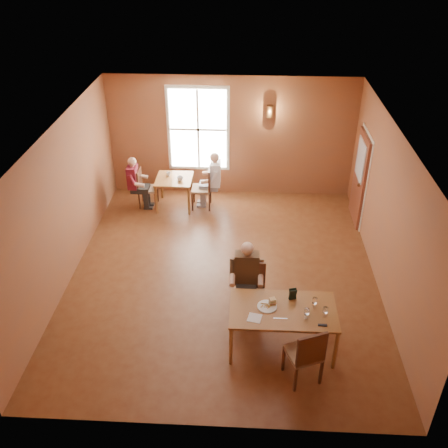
{
  "coord_description": "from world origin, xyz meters",
  "views": [
    {
      "loc": [
        0.44,
        -7.93,
        6.12
      ],
      "look_at": [
        0.0,
        0.2,
        1.05
      ],
      "focal_mm": 40.0,
      "sensor_mm": 36.0,
      "label": 1
    }
  ],
  "objects_px": {
    "main_table": "(282,328)",
    "second_table": "(175,192)",
    "chair_empty": "(304,352)",
    "diner_white": "(202,182)",
    "chair_diner_white": "(201,188)",
    "chair_diner_maroon": "(148,188)",
    "diner_main": "(252,289)",
    "chair_diner_main": "(251,295)",
    "diner_maroon": "(146,182)"
  },
  "relations": [
    {
      "from": "chair_empty",
      "to": "second_table",
      "type": "height_order",
      "value": "chair_empty"
    },
    {
      "from": "chair_diner_main",
      "to": "chair_empty",
      "type": "relative_size",
      "value": 0.99
    },
    {
      "from": "diner_white",
      "to": "diner_main",
      "type": "bearing_deg",
      "value": -163.07
    },
    {
      "from": "main_table",
      "to": "diner_main",
      "type": "distance_m",
      "value": 0.85
    },
    {
      "from": "main_table",
      "to": "diner_main",
      "type": "xyz_separation_m",
      "value": [
        -0.5,
        0.62,
        0.29
      ]
    },
    {
      "from": "chair_empty",
      "to": "chair_diner_maroon",
      "type": "bearing_deg",
      "value": 100.81
    },
    {
      "from": "diner_main",
      "to": "diner_maroon",
      "type": "xyz_separation_m",
      "value": [
        -2.56,
        3.95,
        -0.05
      ]
    },
    {
      "from": "chair_empty",
      "to": "chair_diner_maroon",
      "type": "xyz_separation_m",
      "value": [
        -3.32,
        5.22,
        -0.05
      ]
    },
    {
      "from": "main_table",
      "to": "second_table",
      "type": "distance_m",
      "value": 5.16
    },
    {
      "from": "diner_main",
      "to": "chair_diner_white",
      "type": "xyz_separation_m",
      "value": [
        -1.23,
        3.95,
        -0.17
      ]
    },
    {
      "from": "chair_diner_main",
      "to": "chair_diner_maroon",
      "type": "xyz_separation_m",
      "value": [
        -2.53,
        3.92,
        -0.05
      ]
    },
    {
      "from": "second_table",
      "to": "chair_diner_maroon",
      "type": "height_order",
      "value": "chair_diner_maroon"
    },
    {
      "from": "second_table",
      "to": "main_table",
      "type": "bearing_deg",
      "value": -62.47
    },
    {
      "from": "chair_empty",
      "to": "diner_white",
      "type": "distance_m",
      "value": 5.59
    },
    {
      "from": "chair_diner_main",
      "to": "chair_diner_maroon",
      "type": "height_order",
      "value": "chair_diner_main"
    },
    {
      "from": "chair_diner_white",
      "to": "diner_main",
      "type": "bearing_deg",
      "value": -162.67
    },
    {
      "from": "chair_diner_main",
      "to": "diner_maroon",
      "type": "bearing_deg",
      "value": -56.84
    },
    {
      "from": "second_table",
      "to": "chair_diner_maroon",
      "type": "relative_size",
      "value": 0.89
    },
    {
      "from": "chair_diner_main",
      "to": "chair_diner_white",
      "type": "distance_m",
      "value": 4.11
    },
    {
      "from": "main_table",
      "to": "chair_diner_white",
      "type": "bearing_deg",
      "value": 110.76
    },
    {
      "from": "chair_diner_maroon",
      "to": "chair_empty",
      "type": "bearing_deg",
      "value": 32.5
    },
    {
      "from": "diner_main",
      "to": "chair_empty",
      "type": "relative_size",
      "value": 1.29
    },
    {
      "from": "main_table",
      "to": "second_table",
      "type": "height_order",
      "value": "main_table"
    },
    {
      "from": "second_table",
      "to": "diner_white",
      "type": "xyz_separation_m",
      "value": [
        0.68,
        0.0,
        0.29
      ]
    },
    {
      "from": "main_table",
      "to": "diner_main",
      "type": "bearing_deg",
      "value": 128.88
    },
    {
      "from": "main_table",
      "to": "diner_main",
      "type": "height_order",
      "value": "diner_main"
    },
    {
      "from": "chair_diner_white",
      "to": "diner_white",
      "type": "xyz_separation_m",
      "value": [
        0.03,
        0.0,
        0.15
      ]
    },
    {
      "from": "diner_white",
      "to": "chair_diner_main",
      "type": "bearing_deg",
      "value": -162.95
    },
    {
      "from": "diner_main",
      "to": "chair_diner_white",
      "type": "distance_m",
      "value": 4.14
    },
    {
      "from": "main_table",
      "to": "diner_maroon",
      "type": "relative_size",
      "value": 1.34
    },
    {
      "from": "chair_diner_white",
      "to": "chair_diner_maroon",
      "type": "xyz_separation_m",
      "value": [
        -1.3,
        0.0,
        -0.04
      ]
    },
    {
      "from": "main_table",
      "to": "second_table",
      "type": "relative_size",
      "value": 1.99
    },
    {
      "from": "chair_diner_main",
      "to": "chair_diner_white",
      "type": "relative_size",
      "value": 1.02
    },
    {
      "from": "main_table",
      "to": "diner_white",
      "type": "distance_m",
      "value": 4.89
    },
    {
      "from": "diner_main",
      "to": "diner_white",
      "type": "height_order",
      "value": "diner_main"
    },
    {
      "from": "chair_empty",
      "to": "chair_diner_white",
      "type": "height_order",
      "value": "chair_empty"
    },
    {
      "from": "main_table",
      "to": "chair_diner_white",
      "type": "distance_m",
      "value": 4.89
    },
    {
      "from": "diner_maroon",
      "to": "second_table",
      "type": "bearing_deg",
      "value": 90.0
    },
    {
      "from": "second_table",
      "to": "diner_white",
      "type": "height_order",
      "value": "diner_white"
    },
    {
      "from": "diner_white",
      "to": "diner_maroon",
      "type": "xyz_separation_m",
      "value": [
        -1.36,
        0.0,
        -0.04
      ]
    },
    {
      "from": "second_table",
      "to": "chair_diner_white",
      "type": "distance_m",
      "value": 0.66
    },
    {
      "from": "chair_diner_white",
      "to": "chair_diner_main",
      "type": "bearing_deg",
      "value": -162.55
    },
    {
      "from": "diner_white",
      "to": "main_table",
      "type": "bearing_deg",
      "value": -159.57
    },
    {
      "from": "main_table",
      "to": "diner_white",
      "type": "height_order",
      "value": "diner_white"
    },
    {
      "from": "diner_maroon",
      "to": "diner_white",
      "type": "bearing_deg",
      "value": 90.0
    },
    {
      "from": "chair_diner_white",
      "to": "chair_diner_maroon",
      "type": "bearing_deg",
      "value": 90.0
    },
    {
      "from": "chair_diner_main",
      "to": "diner_main",
      "type": "xyz_separation_m",
      "value": [
        0.0,
        -0.03,
        0.16
      ]
    },
    {
      "from": "chair_diner_maroon",
      "to": "chair_diner_white",
      "type": "bearing_deg",
      "value": 90.0
    },
    {
      "from": "diner_main",
      "to": "chair_diner_maroon",
      "type": "height_order",
      "value": "diner_main"
    },
    {
      "from": "chair_diner_maroon",
      "to": "diner_main",
      "type": "bearing_deg",
      "value": 32.65
    }
  ]
}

